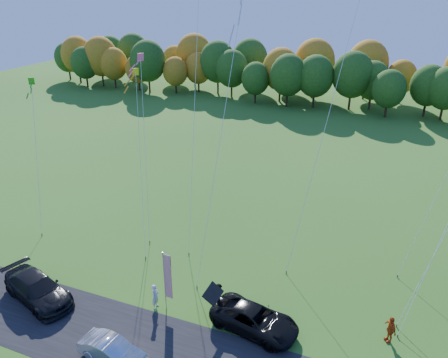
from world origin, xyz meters
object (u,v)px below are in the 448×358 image
at_px(black_suv, 255,319).
at_px(feather_flag, 167,276).
at_px(silver_sedan, 112,351).
at_px(person_east, 390,329).

xyz_separation_m(black_suv, feather_flag, (-5.80, -0.37, 1.92)).
relative_size(black_suv, silver_sedan, 1.35).
xyz_separation_m(black_suv, person_east, (7.80, 2.09, 0.13)).
relative_size(black_suv, person_east, 3.09).
relative_size(person_east, feather_flag, 0.41).
bearing_deg(feather_flag, black_suv, 3.63).
bearing_deg(silver_sedan, person_east, -56.97).
distance_m(black_suv, silver_sedan, 8.60).
height_order(silver_sedan, feather_flag, feather_flag).
bearing_deg(feather_flag, person_east, 10.24).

